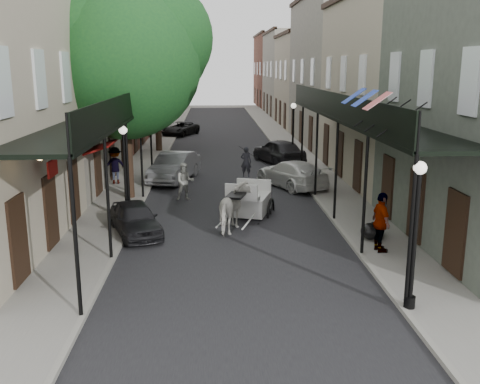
{
  "coord_description": "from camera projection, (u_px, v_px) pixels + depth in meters",
  "views": [
    {
      "loc": [
        -0.76,
        -14.09,
        6.01
      ],
      "look_at": [
        0.19,
        4.49,
        1.6
      ],
      "focal_mm": 40.0,
      "sensor_mm": 36.0,
      "label": 1
    }
  ],
  "objects": [
    {
      "name": "ground",
      "position": [
        241.0,
        283.0,
        15.12
      ],
      "size": [
        140.0,
        140.0,
        0.0
      ],
      "primitive_type": "plane",
      "color": "gray",
      "rests_on": "ground"
    },
    {
      "name": "road",
      "position": [
        225.0,
        161.0,
        34.55
      ],
      "size": [
        8.0,
        90.0,
        0.01
      ],
      "primitive_type": "cube",
      "color": "black",
      "rests_on": "ground"
    },
    {
      "name": "sidewalk_left",
      "position": [
        147.0,
        161.0,
        34.29
      ],
      "size": [
        2.2,
        90.0,
        0.12
      ],
      "primitive_type": "cube",
      "color": "gray",
      "rests_on": "ground"
    },
    {
      "name": "sidewalk_right",
      "position": [
        301.0,
        159.0,
        34.79
      ],
      "size": [
        2.2,
        90.0,
        0.12
      ],
      "primitive_type": "cube",
      "color": "gray",
      "rests_on": "ground"
    },
    {
      "name": "building_row_left",
      "position": [
        114.0,
        75.0,
        42.63
      ],
      "size": [
        5.0,
        80.0,
        10.5
      ],
      "primitive_type": "cube",
      "color": "#A49983",
      "rests_on": "ground"
    },
    {
      "name": "building_row_right",
      "position": [
        327.0,
        75.0,
        43.49
      ],
      "size": [
        5.0,
        80.0,
        10.5
      ],
      "primitive_type": "cube",
      "color": "gray",
      "rests_on": "ground"
    },
    {
      "name": "gallery_left",
      "position": [
        109.0,
        117.0,
        20.73
      ],
      "size": [
        2.2,
        18.05,
        4.88
      ],
      "color": "black",
      "rests_on": "sidewalk_left"
    },
    {
      "name": "gallery_right",
      "position": [
        352.0,
        116.0,
        21.2
      ],
      "size": [
        2.2,
        18.05,
        4.88
      ],
      "color": "black",
      "rests_on": "sidewalk_right"
    },
    {
      "name": "tree_near",
      "position": [
        133.0,
        54.0,
        23.3
      ],
      "size": [
        7.31,
        6.8,
        9.63
      ],
      "color": "#382619",
      "rests_on": "sidewalk_left"
    },
    {
      "name": "tree_far",
      "position": [
        162.0,
        68.0,
        37.06
      ],
      "size": [
        6.45,
        6.0,
        8.61
      ],
      "color": "#382619",
      "rests_on": "sidewalk_left"
    },
    {
      "name": "lamppost_right_near",
      "position": [
        415.0,
        234.0,
        12.9
      ],
      "size": [
        0.32,
        0.32,
        3.71
      ],
      "color": "black",
      "rests_on": "sidewalk_right"
    },
    {
      "name": "lamppost_left",
      "position": [
        125.0,
        173.0,
        20.27
      ],
      "size": [
        0.32,
        0.32,
        3.71
      ],
      "color": "black",
      "rests_on": "sidewalk_left"
    },
    {
      "name": "lamppost_right_far",
      "position": [
        293.0,
        133.0,
        32.34
      ],
      "size": [
        0.32,
        0.32,
        3.71
      ],
      "color": "black",
      "rests_on": "sidewalk_right"
    },
    {
      "name": "horse",
      "position": [
        235.0,
        208.0,
        19.74
      ],
      "size": [
        1.51,
        2.26,
        1.75
      ],
      "primitive_type": "imported",
      "rotation": [
        0.0,
        0.0,
        2.85
      ],
      "color": "silver",
      "rests_on": "ground"
    },
    {
      "name": "carriage",
      "position": [
        251.0,
        185.0,
        22.27
      ],
      "size": [
        2.28,
        2.89,
        2.93
      ],
      "rotation": [
        0.0,
        0.0,
        -0.29
      ],
      "color": "black",
      "rests_on": "ground"
    },
    {
      "name": "pedestrian_walking",
      "position": [
        185.0,
        182.0,
        24.28
      ],
      "size": [
        0.93,
        0.77,
        1.74
      ],
      "primitive_type": "imported",
      "rotation": [
        0.0,
        0.0,
        0.14
      ],
      "color": "#9C9D94",
      "rests_on": "ground"
    },
    {
      "name": "pedestrian_sidewalk_left",
      "position": [
        115.0,
        165.0,
        27.2
      ],
      "size": [
        1.28,
        0.83,
        1.88
      ],
      "primitive_type": "imported",
      "rotation": [
        0.0,
        0.0,
        3.25
      ],
      "color": "gray",
      "rests_on": "sidewalk_left"
    },
    {
      "name": "pedestrian_sidewalk_right",
      "position": [
        381.0,
        222.0,
        17.16
      ],
      "size": [
        0.6,
        1.2,
        1.96
      ],
      "primitive_type": "imported",
      "rotation": [
        0.0,
        0.0,
        1.68
      ],
      "color": "gray",
      "rests_on": "sidewalk_right"
    },
    {
      "name": "car_left_near",
      "position": [
        135.0,
        219.0,
        19.36
      ],
      "size": [
        2.57,
        3.84,
        1.22
      ],
      "primitive_type": "imported",
      "rotation": [
        0.0,
        0.0,
        0.35
      ],
      "color": "black",
      "rests_on": "ground"
    },
    {
      "name": "car_left_mid",
      "position": [
        174.0,
        167.0,
        28.41
      ],
      "size": [
        2.7,
        4.83,
        1.51
      ],
      "primitive_type": "imported",
      "rotation": [
        0.0,
        0.0,
        -0.26
      ],
      "color": "#939398",
      "rests_on": "ground"
    },
    {
      "name": "car_left_far",
      "position": [
        180.0,
        129.0,
        47.06
      ],
      "size": [
        3.57,
        4.74,
        1.2
      ],
      "primitive_type": "imported",
      "rotation": [
        0.0,
        0.0,
        -0.42
      ],
      "color": "black",
      "rests_on": "ground"
    },
    {
      "name": "car_right_near",
      "position": [
        292.0,
        174.0,
        27.01
      ],
      "size": [
        3.68,
        5.05,
        1.36
      ],
      "primitive_type": "imported",
      "rotation": [
        0.0,
        0.0,
        3.57
      ],
      "color": "silver",
      "rests_on": "ground"
    },
    {
      "name": "car_right_far",
      "position": [
        279.0,
        151.0,
        33.57
      ],
      "size": [
        3.31,
        4.94,
        1.56
      ],
      "primitive_type": "imported",
      "rotation": [
        0.0,
        0.0,
        3.49
      ],
      "color": "black",
      "rests_on": "ground"
    },
    {
      "name": "trash_bags",
      "position": [
        372.0,
        230.0,
        18.7
      ],
      "size": [
        0.95,
        1.1,
        0.59
      ],
      "color": "black",
      "rests_on": "sidewalk_right"
    }
  ]
}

